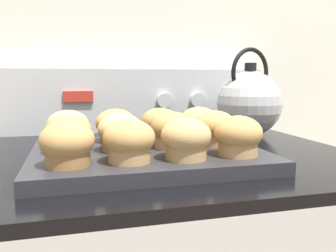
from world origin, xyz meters
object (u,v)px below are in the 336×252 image
muffin_r1_c3 (215,129)px  muffin_r2_c1 (116,126)px  muffin_r1_c0 (69,135)px  muffin_r0_c1 (129,142)px  muffin_r2_c0 (68,128)px  muffin_r2_c3 (199,123)px  muffin_r0_c3 (238,136)px  muffin_r1_c1 (121,133)px  muffin_r2_c2 (160,125)px  muffin_pan (147,155)px  muffin_r1_c2 (172,130)px  muffin_r0_c0 (67,144)px  muffin_r0_c2 (186,139)px  tea_kettle (250,102)px

muffin_r1_c3 → muffin_r2_c1: same height
muffin_r1_c0 → muffin_r1_c3: bearing=0.0°
muffin_r0_c1 → muffin_r2_c0: (-0.09, 0.17, 0.00)m
muffin_r2_c0 → muffin_r0_c1: bearing=-62.5°
muffin_r1_c0 → muffin_r2_c3: 0.27m
muffin_r0_c3 → muffin_r1_c1: 0.20m
muffin_r2_c1 → muffin_r2_c2: size_ratio=1.00×
muffin_r1_c1 → muffin_pan: bearing=-0.7°
muffin_r0_c3 → muffin_r2_c1: (-0.18, 0.17, 0.00)m
muffin_r1_c2 → muffin_r2_c2: same height
muffin_pan → muffin_r1_c3: bearing=1.1°
muffin_r0_c0 → muffin_r0_c1: size_ratio=1.00×
muffin_r2_c2 → muffin_r2_c3: 0.08m
muffin_r0_c0 → muffin_r0_c1: (0.09, -0.00, 0.00)m
muffin_pan → muffin_r1_c2: bearing=3.5°
muffin_r1_c3 → muffin_r2_c0: 0.27m
muffin_r0_c3 → muffin_r2_c2: (-0.09, 0.17, 0.00)m
muffin_r2_c1 → muffin_r0_c2: bearing=-64.2°
muffin_pan → muffin_r0_c0: size_ratio=5.04×
muffin_r0_c3 → muffin_r2_c0: (-0.27, 0.17, 0.00)m
muffin_r1_c0 → muffin_r1_c3: size_ratio=1.00×
muffin_pan → muffin_r2_c0: size_ratio=5.04×
muffin_r0_c2 → muffin_r1_c1: 0.13m
muffin_r1_c1 → muffin_r2_c1: size_ratio=1.00×
muffin_r1_c2 → muffin_r1_c3: same height
muffin_r2_c3 → tea_kettle: (0.18, 0.12, 0.03)m
muffin_r1_c0 → muffin_r2_c3: (0.26, 0.09, 0.00)m
muffin_r0_c3 → muffin_r2_c1: same height
muffin_r0_c2 → muffin_r2_c2: (0.00, 0.18, 0.00)m
muffin_r0_c2 → muffin_r2_c0: 0.25m
muffin_r1_c2 → muffin_r2_c1: bearing=136.3°
muffin_r2_c1 → tea_kettle: (0.35, 0.12, 0.03)m
muffin_r0_c3 → muffin_r0_c2: bearing=-177.5°
muffin_r1_c1 → tea_kettle: (0.35, 0.21, 0.03)m
muffin_r0_c1 → muffin_r1_c1: size_ratio=1.00×
muffin_r2_c2 → muffin_r2_c3: bearing=2.8°
muffin_r0_c3 → muffin_pan: bearing=146.9°
muffin_r0_c1 → muffin_r2_c0: size_ratio=1.00×
muffin_r0_c0 → muffin_r1_c0: same height
muffin_r1_c1 → muffin_r2_c3: size_ratio=1.00×
muffin_r2_c1 → muffin_r2_c3: same height
muffin_r2_c0 → tea_kettle: bearing=15.8°
muffin_r2_c1 → muffin_r0_c0: bearing=-116.7°
muffin_pan → tea_kettle: bearing=34.3°
muffin_r0_c0 → muffin_r1_c0: bearing=89.5°
muffin_pan → muffin_r2_c3: muffin_r2_c3 is taller
muffin_r0_c3 → muffin_r0_c1: bearing=-179.7°
muffin_r0_c2 → muffin_r1_c2: same height
muffin_r0_c1 → tea_kettle: size_ratio=0.35×
muffin_r2_c3 → muffin_r0_c1: bearing=-134.3°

